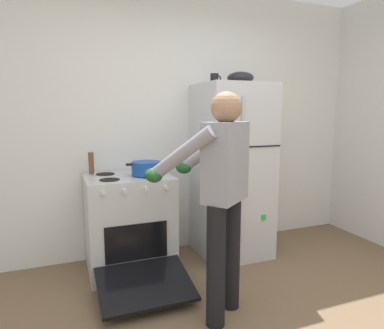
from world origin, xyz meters
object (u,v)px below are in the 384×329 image
person_cook (219,185)px  coffee_mug (215,79)px  mixing_bowl (240,78)px  stove_range (130,224)px  pepper_mill (91,163)px  red_pot (146,168)px  refrigerator (232,171)px

person_cook → coffee_mug: 1.38m
person_cook → mixing_bowl: bearing=54.7°
stove_range → person_cook: (0.46, -0.95, 0.53)m
stove_range → pepper_mill: bearing=144.0°
person_cook → red_pot: 0.97m
pepper_mill → refrigerator: bearing=-8.4°
refrigerator → stove_range: 1.15m
refrigerator → person_cook: bearing=-122.0°
refrigerator → coffee_mug: (-0.18, 0.05, 0.92)m
stove_range → mixing_bowl: (1.14, 0.02, 1.36)m
refrigerator → red_pot: refrigerator is taller
refrigerator → pepper_mill: 1.38m
mixing_bowl → person_cook: bearing=-125.3°
stove_range → mixing_bowl: size_ratio=4.59×
stove_range → coffee_mug: size_ratio=10.73×
person_cook → red_pot: size_ratio=4.41×
stove_range → mixing_bowl: bearing=0.9°
refrigerator → stove_range: refrigerator is taller
pepper_mill → mixing_bowl: bearing=-7.9°
mixing_bowl → stove_range: bearing=-179.1°
red_pot → stove_range: bearing=168.6°
pepper_mill → stove_range: bearing=-36.0°
mixing_bowl → pepper_mill: bearing=172.1°
red_pot → mixing_bowl: 1.29m
mixing_bowl → coffee_mug: bearing=169.0°
person_cook → mixing_bowl: 1.45m
coffee_mug → mixing_bowl: size_ratio=0.43×
refrigerator → stove_range: bearing=-179.1°
refrigerator → pepper_mill: size_ratio=8.76×
stove_range → person_cook: bearing=-64.4°
person_cook → pepper_mill: person_cook is taller
stove_range → person_cook: 1.18m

